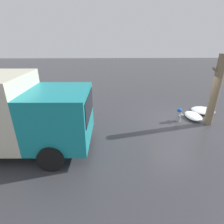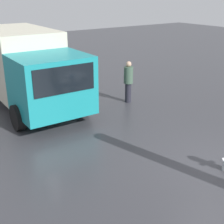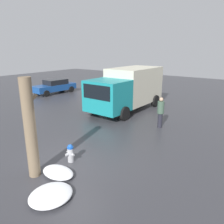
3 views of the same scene
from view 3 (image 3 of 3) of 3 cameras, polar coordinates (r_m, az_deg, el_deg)
The scene contains 8 objects.
ground_plane at distance 9.20m, azimuth -10.66°, elevation -12.57°, with size 60.00×60.00×0.00m, color #38383D.
fire_hydrant at distance 9.02m, azimuth -10.81°, elevation -10.45°, with size 0.36×0.45×0.75m.
tree_trunk at distance 7.92m, azimuth -20.60°, elevation -4.14°, with size 0.61×0.40×3.53m.
delivery_truck at distance 16.01m, azimuth 4.17°, elevation 6.30°, with size 6.70×2.87×3.02m.
pedestrian at distance 12.69m, azimuth 12.57°, elevation 0.20°, with size 0.38×0.38×1.76m.
parked_car at distance 23.03m, azimuth -14.79°, elevation 6.57°, with size 4.52×2.20×1.39m.
snow_pile_by_hydrant at distance 8.34m, azimuth -13.93°, elevation -15.03°, with size 0.83×1.31×0.25m.
snow_pile_curbside at distance 7.33m, azimuth -15.67°, elevation -20.13°, with size 1.36×1.24×0.23m.
Camera 3 is at (-5.42, -5.99, 4.40)m, focal length 35.00 mm.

